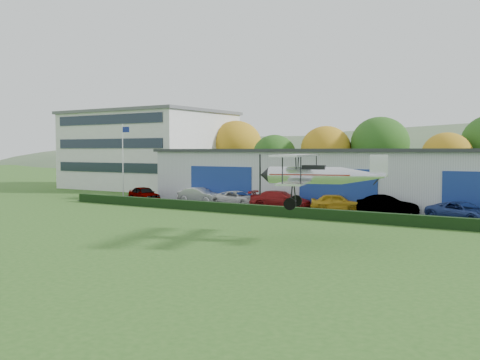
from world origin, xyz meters
The scene contains 16 objects.
ground centered at (0.00, 0.00, 0.00)m, with size 300.00×300.00×0.00m, color #2B581B.
apron centered at (3.00, 21.00, 0.03)m, with size 48.00×9.00×0.05m, color black.
hedge centered at (3.00, 16.20, 0.40)m, with size 46.00×0.60×0.80m, color black.
hangar centered at (5.00, 27.98, 2.66)m, with size 40.60×12.60×5.30m.
office_block centered at (-28.00, 35.00, 5.21)m, with size 20.60×15.60×10.40m.
flagpole centered at (-19.88, 22.00, 4.78)m, with size 1.05×0.10×8.00m.
tree_belt centered at (0.85, 40.62, 5.61)m, with size 75.70×13.22×10.12m.
distant_hills centered at (-4.38, 140.00, -13.05)m, with size 430.00×196.00×56.00m.
car_0 centered at (-14.47, 19.37, 0.80)m, with size 1.76×4.39×1.49m, color gray.
car_1 centered at (-8.82, 21.08, 0.80)m, with size 1.59×4.55×1.50m, color silver.
car_2 centered at (-4.13, 20.66, 0.73)m, with size 2.27×4.93×1.37m, color silver.
car_3 centered at (0.42, 20.46, 0.84)m, with size 2.22×5.46×1.59m, color maroon.
car_4 centered at (5.17, 21.52, 0.79)m, with size 1.75×4.35×1.48m, color gold.
car_5 centered at (9.49, 21.36, 0.83)m, with size 1.65×4.72×1.56m, color gray.
car_6 centered at (15.36, 20.00, 0.77)m, with size 2.38×5.17×1.44m, color navy.
biplane centered at (9.91, 7.03, 3.84)m, with size 7.25×8.20×3.07m.
Camera 1 is at (22.81, -20.87, 5.16)m, focal length 40.64 mm.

